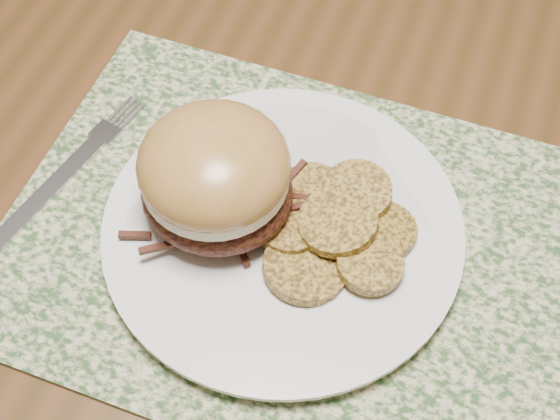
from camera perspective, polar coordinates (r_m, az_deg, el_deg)
The scene contains 6 objects.
dining_table at distance 0.73m, azimuth -14.03°, elevation -0.87°, with size 1.50×0.90×0.75m.
placemat at distance 0.60m, azimuth 1.28°, elevation -2.51°, with size 0.45×0.33×0.00m, color #32522A.
dinner_plate at distance 0.60m, azimuth 0.21°, elevation -1.46°, with size 0.26×0.26×0.02m, color white.
pork_sandwich at distance 0.57m, azimuth -4.77°, elevation 2.48°, with size 0.12×0.12×0.09m.
roasted_potatoes at distance 0.58m, azimuth 4.06°, elevation -1.31°, with size 0.14×0.15×0.03m.
fork at distance 0.66m, azimuth -15.14°, elevation 2.86°, with size 0.06×0.18×0.00m.
Camera 1 is at (0.30, -0.30, 1.27)m, focal length 50.00 mm.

